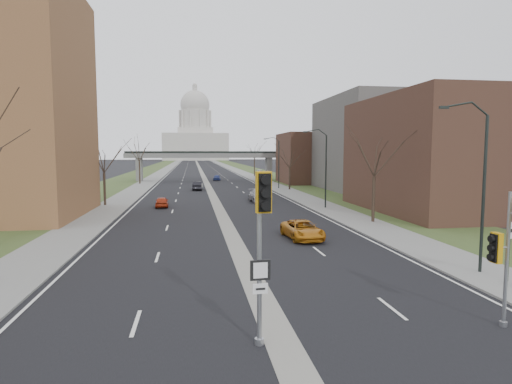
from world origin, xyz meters
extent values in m
plane|color=black|center=(0.00, 0.00, 0.00)|extent=(700.00, 700.00, 0.00)
cube|color=black|center=(0.00, 150.00, 0.01)|extent=(20.00, 600.00, 0.01)
cube|color=gray|center=(0.00, 150.00, 0.00)|extent=(1.20, 600.00, 0.02)
cube|color=gray|center=(12.00, 150.00, 0.06)|extent=(4.00, 600.00, 0.12)
cube|color=gray|center=(-12.00, 150.00, 0.06)|extent=(4.00, 600.00, 0.12)
cube|color=#334620|center=(18.00, 150.00, 0.05)|extent=(8.00, 600.00, 0.10)
cube|color=#334620|center=(-18.00, 150.00, 0.05)|extent=(8.00, 600.00, 0.10)
cube|color=#4A3022|center=(24.00, 28.00, 6.00)|extent=(16.00, 20.00, 12.00)
cube|color=#5D5955|center=(28.00, 52.00, 7.50)|extent=(18.00, 22.00, 15.00)
cube|color=#4A3022|center=(22.00, 70.00, 5.00)|extent=(14.00, 14.00, 10.00)
cube|color=slate|center=(-14.00, 80.00, 2.50)|extent=(1.20, 2.50, 5.00)
cube|color=slate|center=(14.00, 80.00, 2.50)|extent=(1.20, 2.50, 5.00)
cube|color=slate|center=(0.00, 80.00, 5.50)|extent=(34.00, 3.00, 1.00)
cube|color=black|center=(0.00, 80.00, 6.20)|extent=(34.00, 0.15, 0.50)
cube|color=beige|center=(0.00, 320.00, 10.00)|extent=(48.00, 42.00, 20.00)
cube|color=beige|center=(0.00, 320.00, 22.00)|extent=(26.00, 26.00, 5.00)
cylinder|color=beige|center=(0.00, 320.00, 31.00)|extent=(22.00, 22.00, 14.00)
sphere|color=beige|center=(0.00, 320.00, 42.00)|extent=(22.00, 22.00, 22.00)
cylinder|color=beige|center=(0.00, 320.00, 53.50)|extent=(3.60, 3.60, 4.50)
cylinder|color=black|center=(11.80, 6.00, 4.12)|extent=(0.16, 0.16, 8.00)
cube|color=black|center=(9.50, 6.00, 8.47)|extent=(0.45, 0.18, 0.14)
cylinder|color=black|center=(11.80, 32.00, 4.12)|extent=(0.16, 0.16, 8.00)
cube|color=black|center=(9.50, 32.00, 8.47)|extent=(0.45, 0.18, 0.14)
cylinder|color=black|center=(11.80, 58.00, 4.12)|extent=(0.16, 0.16, 8.00)
cube|color=black|center=(9.50, 58.00, 8.47)|extent=(0.45, 0.18, 0.14)
cylinder|color=#382B21|center=(-13.00, 38.00, 2.00)|extent=(0.28, 0.28, 3.75)
cylinder|color=#382B21|center=(-13.00, 72.00, 2.25)|extent=(0.28, 0.28, 4.25)
cylinder|color=#382B21|center=(13.00, 22.00, 2.12)|extent=(0.28, 0.28, 4.00)
cylinder|color=#382B21|center=(13.00, 55.00, 1.87)|extent=(0.28, 0.28, 3.50)
cylinder|color=#382B21|center=(13.00, 95.00, 2.25)|extent=(0.28, 0.28, 4.25)
cylinder|color=gray|center=(-0.78, -0.38, 2.87)|extent=(0.15, 0.15, 5.74)
cylinder|color=gray|center=(-0.78, -0.38, 0.11)|extent=(0.31, 0.31, 0.22)
cube|color=#C28A0B|center=(-0.73, -0.93, 5.08)|extent=(0.50, 0.48, 1.27)
cube|color=black|center=(-0.78, -0.38, 2.54)|extent=(0.66, 0.09, 0.66)
cube|color=silver|center=(-0.78, -0.38, 1.93)|extent=(0.50, 0.08, 0.33)
cylinder|color=gray|center=(8.19, -0.24, 2.45)|extent=(0.13, 0.13, 4.90)
cylinder|color=gray|center=(8.19, -0.24, 0.09)|extent=(0.26, 0.26, 0.19)
cube|color=#C28A0B|center=(7.72, -0.27, 2.92)|extent=(0.41, 0.42, 1.08)
cylinder|color=black|center=(12.00, 4.28, 1.36)|extent=(0.07, 0.07, 2.47)
cube|color=silver|center=(12.00, 4.28, 2.59)|extent=(0.59, 0.24, 0.79)
imported|color=#AA2E13|center=(-6.34, 35.84, 0.61)|extent=(1.58, 3.62, 1.22)
imported|color=black|center=(-2.00, 57.41, 0.71)|extent=(1.76, 4.37, 1.41)
imported|color=#B56C13|center=(4.99, 16.08, 0.67)|extent=(2.56, 4.96, 1.34)
imported|color=gray|center=(5.45, 38.98, 0.78)|extent=(2.42, 5.49, 1.57)
imported|color=navy|center=(2.57, 81.32, 0.62)|extent=(1.94, 3.80, 1.24)
camera|label=1|loc=(-2.88, -13.68, 6.30)|focal=30.00mm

